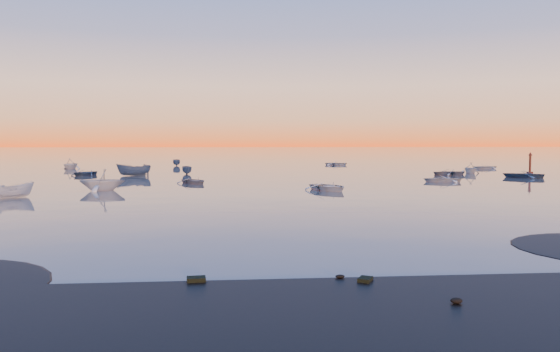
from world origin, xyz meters
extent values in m
plane|color=#605850|center=(0.00, 100.00, 0.00)|extent=(600.00, 600.00, 0.00)
imported|color=slate|center=(-6.00, 37.05, 0.00)|extent=(3.98, 3.32, 0.93)
imported|color=silver|center=(-19.18, 24.00, 0.00)|extent=(3.22, 3.62, 1.19)
cylinder|color=#41170E|center=(38.95, 51.90, 0.05)|extent=(0.84, 0.84, 0.28)
cylinder|color=#41170E|center=(38.95, 51.90, 1.22)|extent=(0.30, 0.30, 2.43)
cone|color=#41170E|center=(38.95, 51.90, 2.67)|extent=(0.56, 0.56, 0.47)
camera|label=1|loc=(-2.09, -19.89, 4.39)|focal=35.00mm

